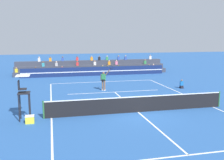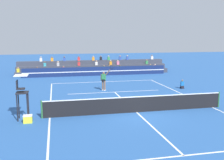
{
  "view_description": "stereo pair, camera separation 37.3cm",
  "coord_description": "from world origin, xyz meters",
  "px_view_note": "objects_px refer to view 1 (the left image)",
  "views": [
    {
      "loc": [
        -5.42,
        -15.63,
        4.85
      ],
      "look_at": [
        -0.24,
        6.4,
        1.1
      ],
      "focal_mm": 42.0,
      "sensor_mm": 36.0,
      "label": 1
    },
    {
      "loc": [
        -5.06,
        -15.71,
        4.85
      ],
      "look_at": [
        -0.24,
        6.4,
        1.1
      ],
      "focal_mm": 42.0,
      "sensor_mm": 36.0,
      "label": 2
    }
  ],
  "objects_px": {
    "umpire_chair": "(23,91)",
    "equipment_cooler": "(30,119)",
    "tennis_player": "(104,80)",
    "tennis_ball": "(170,102)",
    "ball_kid_courtside": "(182,85)"
  },
  "relations": [
    {
      "from": "ball_kid_courtside",
      "to": "tennis_player",
      "type": "distance_m",
      "value": 7.45
    },
    {
      "from": "umpire_chair",
      "to": "tennis_ball",
      "type": "relative_size",
      "value": 39.26
    },
    {
      "from": "ball_kid_courtside",
      "to": "tennis_ball",
      "type": "bearing_deg",
      "value": -125.98
    },
    {
      "from": "umpire_chair",
      "to": "ball_kid_courtside",
      "type": "height_order",
      "value": "umpire_chair"
    },
    {
      "from": "umpire_chair",
      "to": "tennis_ball",
      "type": "distance_m",
      "value": 10.49
    },
    {
      "from": "umpire_chair",
      "to": "tennis_ball",
      "type": "height_order",
      "value": "umpire_chair"
    },
    {
      "from": "umpire_chair",
      "to": "equipment_cooler",
      "type": "xyz_separation_m",
      "value": [
        0.35,
        -0.67,
        -1.49
      ]
    },
    {
      "from": "umpire_chair",
      "to": "equipment_cooler",
      "type": "distance_m",
      "value": 1.67
    },
    {
      "from": "ball_kid_courtside",
      "to": "umpire_chair",
      "type": "bearing_deg",
      "value": -154.03
    },
    {
      "from": "tennis_player",
      "to": "tennis_ball",
      "type": "height_order",
      "value": "tennis_player"
    },
    {
      "from": "tennis_ball",
      "to": "tennis_player",
      "type": "bearing_deg",
      "value": 125.82
    },
    {
      "from": "ball_kid_courtside",
      "to": "tennis_player",
      "type": "xyz_separation_m",
      "value": [
        -7.4,
        0.66,
        0.65
      ]
    },
    {
      "from": "umpire_chair",
      "to": "tennis_player",
      "type": "relative_size",
      "value": 1.12
    },
    {
      "from": "ball_kid_courtside",
      "to": "tennis_ball",
      "type": "xyz_separation_m",
      "value": [
        -3.47,
        -4.78,
        -0.3
      ]
    },
    {
      "from": "equipment_cooler",
      "to": "tennis_player",
      "type": "bearing_deg",
      "value": 53.5
    }
  ]
}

